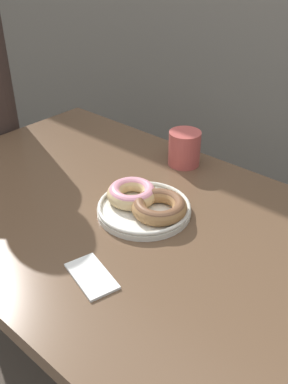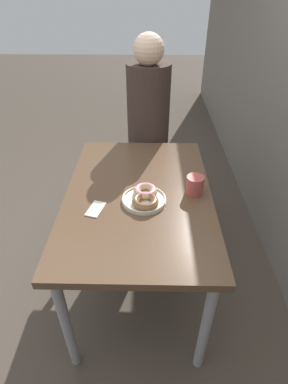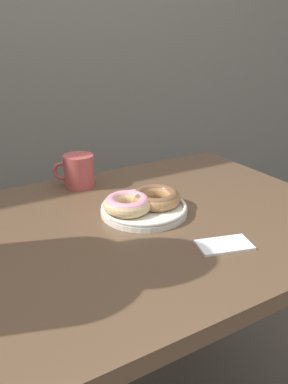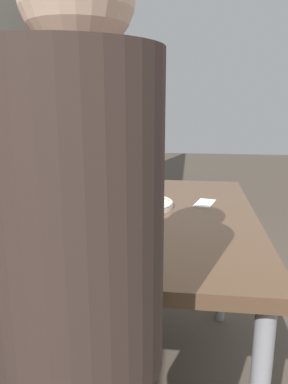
% 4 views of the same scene
% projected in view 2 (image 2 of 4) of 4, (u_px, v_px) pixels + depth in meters
% --- Properties ---
extents(ground_plane, '(14.00, 14.00, 0.00)m').
position_uv_depth(ground_plane, '(117.00, 281.00, 2.06)').
color(ground_plane, '#4C4238').
extents(dining_table, '(1.17, 0.78, 0.76)m').
position_uv_depth(dining_table, '(139.00, 205.00, 1.66)').
color(dining_table, brown).
rests_on(dining_table, ground_plane).
extents(donut_plate, '(0.26, 0.23, 0.05)m').
position_uv_depth(donut_plate, '(145.00, 197.00, 1.53)').
color(donut_plate, silver).
rests_on(donut_plate, dining_table).
extents(coffee_mug, '(0.12, 0.09, 0.10)m').
position_uv_depth(coffee_mug, '(195.00, 185.00, 1.58)').
color(coffee_mug, '#B74C47').
rests_on(coffee_mug, dining_table).
extents(person_figure, '(0.34, 0.30, 1.43)m').
position_uv_depth(person_figure, '(148.00, 133.00, 2.23)').
color(person_figure, black).
rests_on(person_figure, ground_plane).
extents(napkin, '(0.13, 0.10, 0.01)m').
position_uv_depth(napkin, '(96.00, 209.00, 1.49)').
color(napkin, white).
rests_on(napkin, dining_table).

